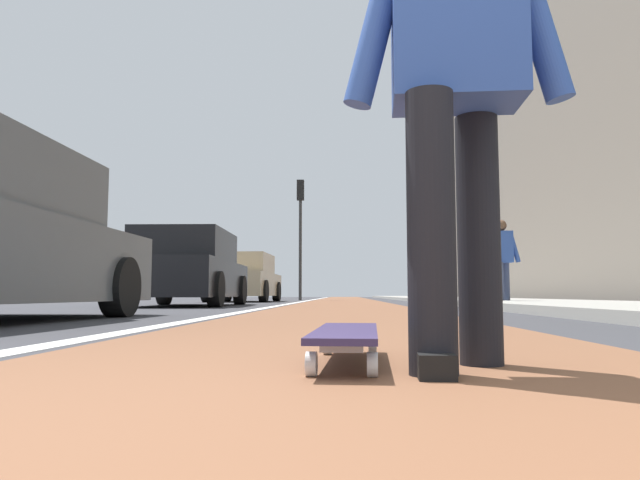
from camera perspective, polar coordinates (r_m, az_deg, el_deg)
The scene contains 11 objects.
ground_plane at distance 10.49m, azimuth 2.42°, elevation -6.53°, with size 80.00×80.00×0.00m, color #38383D.
bike_lane_paint at distance 24.49m, azimuth 2.41°, elevation -5.81°, with size 56.00×2.35×0.00m, color brown.
lane_stripe_white at distance 20.53m, azimuth -1.31°, elevation -5.91°, with size 52.00×0.16×0.01m, color silver.
sidewalk_curb at distance 18.86m, azimuth 13.74°, elevation -5.66°, with size 52.00×3.20×0.11m, color #9E9B93.
building_facade at distance 24.21m, azimuth 17.86°, elevation 10.05°, with size 40.00×1.20×13.05m, color gray.
skateboard at distance 1.96m, azimuth 2.68°, elevation -9.24°, with size 0.85×0.24×0.11m.
skater_person at distance 1.98m, azimuth 13.07°, elevation 15.85°, with size 0.45×0.72×1.64m.
parked_car_mid at distance 12.01m, azimuth -12.73°, elevation -2.86°, with size 4.26×1.95×1.48m.
parked_car_far at distance 18.57m, azimuth -7.36°, elevation -3.75°, with size 4.26×1.99×1.48m.
traffic_light at distance 23.13m, azimuth -1.90°, elevation 2.19°, with size 0.33×0.28×4.72m.
pedestrian_distant at distance 12.09m, azimuth 17.21°, elevation -1.53°, with size 0.48×0.74×1.70m.
Camera 1 is at (-0.49, 0.00, 0.23)m, focal length 33.05 mm.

